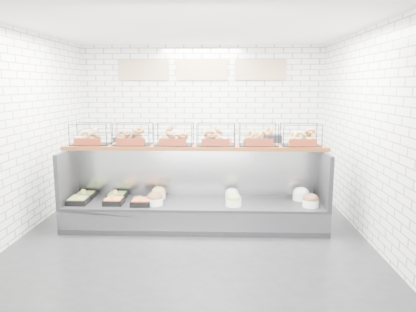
{
  "coord_description": "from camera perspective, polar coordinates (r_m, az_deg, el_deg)",
  "views": [
    {
      "loc": [
        0.42,
        -5.77,
        2.18
      ],
      "look_at": [
        0.21,
        0.45,
        1.1
      ],
      "focal_mm": 35.0,
      "sensor_mm": 36.0,
      "label": 1
    }
  ],
  "objects": [
    {
      "name": "room_shell",
      "position": [
        6.39,
        -1.82,
        8.78
      ],
      "size": [
        5.02,
        5.51,
        3.01
      ],
      "color": "white",
      "rests_on": "ground"
    },
    {
      "name": "prep_counter",
      "position": [
        8.39,
        -1.0,
        -1.9
      ],
      "size": [
        4.0,
        0.6,
        1.2
      ],
      "color": "#93969B",
      "rests_on": "ground"
    },
    {
      "name": "bagel_shelf",
      "position": [
        6.35,
        -1.85,
        2.7
      ],
      "size": [
        4.1,
        0.5,
        0.4
      ],
      "color": "#4F2711",
      "rests_on": "display_case"
    },
    {
      "name": "display_case",
      "position": [
        6.4,
        -1.9,
        -6.98
      ],
      "size": [
        4.0,
        0.9,
        1.2
      ],
      "color": "black",
      "rests_on": "ground"
    },
    {
      "name": "ground",
      "position": [
        6.18,
        -2.08,
        -10.78
      ],
      "size": [
        5.5,
        5.5,
        0.0
      ],
      "primitive_type": "plane",
      "color": "black",
      "rests_on": "ground"
    }
  ]
}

